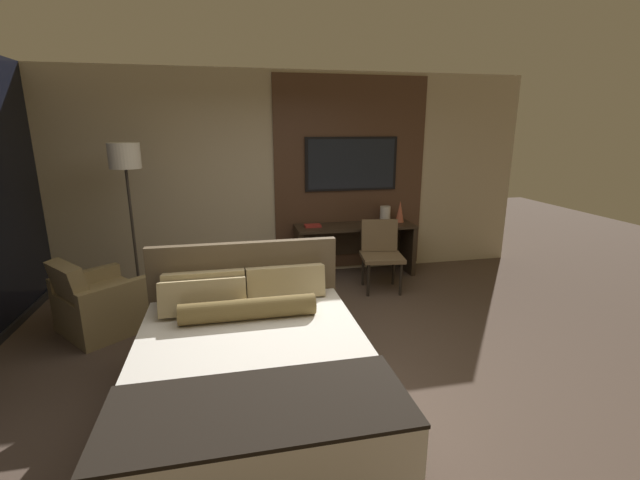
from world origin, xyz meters
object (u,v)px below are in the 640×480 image
at_px(desk_chair, 381,249).
at_px(floor_lamp, 126,170).
at_px(vase_tall, 385,214).
at_px(tv, 351,164).
at_px(bed, 252,371).
at_px(armchair_by_window, 100,306).
at_px(vase_short, 400,211).
at_px(book, 313,226).
at_px(desk, 354,241).

distance_m(desk_chair, floor_lamp, 3.18).
bearing_deg(vase_tall, floor_lamp, -170.25).
xyz_separation_m(tv, desk_chair, (0.18, -0.80, -1.03)).
relative_size(tv, floor_lamp, 0.70).
relative_size(bed, vase_tall, 9.10).
relative_size(desk_chair, armchair_by_window, 0.87).
bearing_deg(floor_lamp, vase_short, 8.69).
height_order(bed, armchair_by_window, bed).
distance_m(bed, desk_chair, 2.87).
xyz_separation_m(tv, book, (-0.60, -0.22, -0.81)).
bearing_deg(armchair_by_window, tv, -104.84).
xyz_separation_m(armchair_by_window, floor_lamp, (0.26, 0.66, 1.32)).
bearing_deg(desk_chair, armchair_by_window, -161.77).
height_order(bed, vase_short, bed).
distance_m(floor_lamp, vase_tall, 3.42).
distance_m(desk, floor_lamp, 3.07).
distance_m(desk, book, 0.65).
xyz_separation_m(tv, floor_lamp, (-2.81, -0.71, 0.04)).
xyz_separation_m(vase_short, book, (-1.29, -0.04, -0.14)).
bearing_deg(floor_lamp, vase_tall, 9.75).
bearing_deg(bed, book, 70.23).
bearing_deg(armchair_by_window, floor_lamp, -60.77).
bearing_deg(desk, desk_chair, -72.69).
xyz_separation_m(desk_chair, book, (-0.79, 0.58, 0.21)).
xyz_separation_m(bed, armchair_by_window, (-1.47, 1.66, -0.06)).
height_order(tv, floor_lamp, tv).
xyz_separation_m(armchair_by_window, vase_short, (3.77, 1.19, 0.61)).
distance_m(desk, desk_chair, 0.62).
bearing_deg(book, armchair_by_window, -155.08).
height_order(bed, book, bed).
bearing_deg(desk, vase_tall, 7.47).
distance_m(tv, armchair_by_window, 3.61).
distance_m(desk, vase_tall, 0.60).
height_order(desk_chair, book, desk_chair).
xyz_separation_m(desk, vase_tall, (0.47, 0.06, 0.35)).
distance_m(vase_tall, book, 1.08).
bearing_deg(desk_chair, tv, 111.18).
relative_size(floor_lamp, vase_tall, 8.21).
distance_m(bed, book, 3.01).
relative_size(tv, vase_tall, 5.74).
distance_m(bed, tv, 3.65).
bearing_deg(floor_lamp, bed, -62.60).
height_order(armchair_by_window, vase_tall, vase_tall).
height_order(desk, book, book).
height_order(desk, floor_lamp, floor_lamp).
height_order(armchair_by_window, book, armchair_by_window).
bearing_deg(bed, vase_tall, 54.08).
xyz_separation_m(vase_tall, book, (-1.08, -0.07, -0.10)).
distance_m(desk_chair, vase_short, 0.87).
relative_size(desk_chair, vase_short, 2.92).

